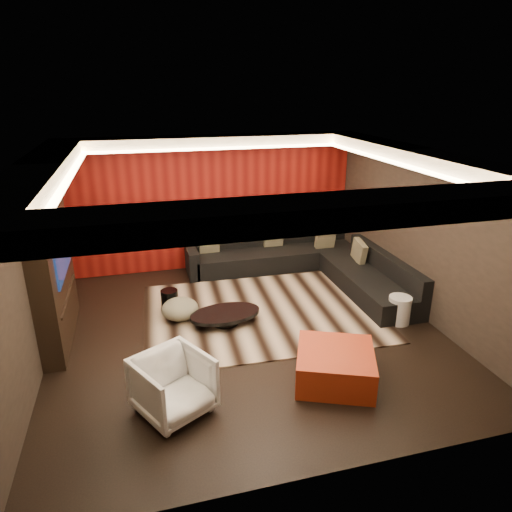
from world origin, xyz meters
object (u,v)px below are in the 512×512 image
object	(u,v)px
drum_stool	(170,300)
white_side_table	(399,310)
coffee_table	(225,318)
sectional_sofa	(307,264)
armchair	(173,385)
orange_ottoman	(335,366)

from	to	relation	value
drum_stool	white_side_table	size ratio (longest dim) A/B	0.76
coffee_table	white_side_table	world-z (taller)	white_side_table
sectional_sofa	coffee_table	bearing A→B (deg)	-142.91
armchair	coffee_table	bearing A→B (deg)	33.78
white_side_table	armchair	bearing A→B (deg)	-161.64
orange_ottoman	sectional_sofa	bearing A→B (deg)	74.89
drum_stool	white_side_table	xyz separation A→B (m)	(3.64, -1.45, 0.04)
drum_stool	sectional_sofa	bearing A→B (deg)	15.11
drum_stool	armchair	size ratio (longest dim) A/B	0.43
armchair	sectional_sofa	bearing A→B (deg)	20.14
white_side_table	orange_ottoman	xyz separation A→B (m)	(-1.69, -1.19, -0.01)
drum_stool	sectional_sofa	size ratio (longest dim) A/B	0.10
coffee_table	orange_ottoman	distance (m)	2.19
coffee_table	drum_stool	distance (m)	1.14
drum_stool	orange_ottoman	distance (m)	3.29
coffee_table	armchair	size ratio (longest dim) A/B	1.44
coffee_table	sectional_sofa	bearing A→B (deg)	37.09
coffee_table	armchair	world-z (taller)	armchair
armchair	sectional_sofa	world-z (taller)	sectional_sofa
white_side_table	sectional_sofa	bearing A→B (deg)	108.96
drum_stool	orange_ottoman	world-z (taller)	orange_ottoman
coffee_table	white_side_table	size ratio (longest dim) A/B	2.53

